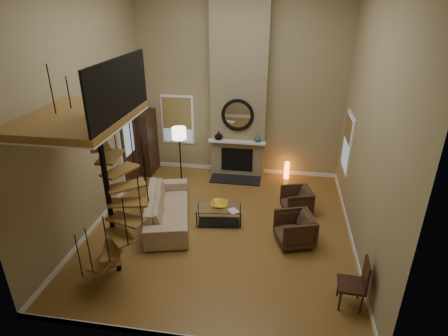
% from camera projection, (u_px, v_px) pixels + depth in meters
% --- Properties ---
extents(ground, '(6.00, 6.50, 0.01)m').
position_uv_depth(ground, '(221.00, 228.00, 8.85)').
color(ground, olive).
rests_on(ground, ground).
extents(back_wall, '(6.00, 0.02, 5.50)m').
position_uv_depth(back_wall, '(240.00, 84.00, 10.60)').
color(back_wall, '#998B62').
rests_on(back_wall, ground).
extents(front_wall, '(6.00, 0.02, 5.50)m').
position_uv_depth(front_wall, '(179.00, 191.00, 4.78)').
color(front_wall, '#998B62').
rests_on(front_wall, ground).
extents(left_wall, '(0.02, 6.50, 5.50)m').
position_uv_depth(left_wall, '(86.00, 111.00, 8.12)').
color(left_wall, '#998B62').
rests_on(left_wall, ground).
extents(right_wall, '(0.02, 6.50, 5.50)m').
position_uv_depth(right_wall, '(371.00, 124.00, 7.26)').
color(right_wall, '#998B62').
rests_on(right_wall, ground).
extents(baseboard_back, '(6.00, 0.02, 0.12)m').
position_uv_depth(baseboard_back, '(238.00, 169.00, 11.73)').
color(baseboard_back, white).
rests_on(baseboard_back, ground).
extents(baseboard_left, '(0.02, 6.50, 0.12)m').
position_uv_depth(baseboard_left, '(104.00, 215.00, 9.26)').
color(baseboard_left, white).
rests_on(baseboard_left, ground).
extents(baseboard_right, '(0.02, 6.50, 0.12)m').
position_uv_depth(baseboard_right, '(351.00, 238.00, 8.39)').
color(baseboard_right, white).
rests_on(baseboard_right, ground).
extents(chimney_breast, '(1.60, 0.38, 5.50)m').
position_uv_depth(chimney_breast, '(239.00, 85.00, 10.43)').
color(chimney_breast, '#877858').
rests_on(chimney_breast, ground).
extents(hearth, '(1.50, 0.60, 0.04)m').
position_uv_depth(hearth, '(235.00, 180.00, 11.14)').
color(hearth, black).
rests_on(hearth, ground).
extents(firebox, '(0.95, 0.02, 0.72)m').
position_uv_depth(firebox, '(237.00, 160.00, 11.18)').
color(firebox, black).
rests_on(firebox, chimney_breast).
extents(mantel, '(1.70, 0.18, 0.06)m').
position_uv_depth(mantel, '(237.00, 142.00, 10.85)').
color(mantel, white).
rests_on(mantel, chimney_breast).
extents(mirror_frame, '(0.94, 0.10, 0.94)m').
position_uv_depth(mirror_frame, '(238.00, 115.00, 10.57)').
color(mirror_frame, black).
rests_on(mirror_frame, chimney_breast).
extents(mirror_disc, '(0.80, 0.01, 0.80)m').
position_uv_depth(mirror_disc, '(238.00, 115.00, 10.58)').
color(mirror_disc, white).
rests_on(mirror_disc, chimney_breast).
extents(vase_left, '(0.24, 0.24, 0.25)m').
position_uv_depth(vase_left, '(219.00, 136.00, 10.91)').
color(vase_left, black).
rests_on(vase_left, mantel).
extents(vase_right, '(0.20, 0.20, 0.21)m').
position_uv_depth(vase_right, '(258.00, 138.00, 10.75)').
color(vase_right, '#1A525B').
rests_on(vase_right, mantel).
extents(window_back, '(1.02, 0.06, 1.52)m').
position_uv_depth(window_back, '(177.00, 119.00, 11.33)').
color(window_back, white).
rests_on(window_back, back_wall).
extents(window_right, '(0.06, 1.02, 1.52)m').
position_uv_depth(window_right, '(348.00, 142.00, 9.53)').
color(window_right, white).
rests_on(window_right, right_wall).
extents(entry_door, '(0.10, 1.05, 2.16)m').
position_uv_depth(entry_door, '(129.00, 152.00, 10.45)').
color(entry_door, white).
rests_on(entry_door, ground).
extents(loft, '(1.70, 2.20, 1.09)m').
position_uv_depth(loft, '(82.00, 115.00, 6.17)').
color(loft, olive).
rests_on(loft, left_wall).
extents(spiral_stair, '(1.47, 1.47, 4.06)m').
position_uv_depth(spiral_stair, '(109.00, 192.00, 6.75)').
color(spiral_stair, black).
rests_on(spiral_stair, ground).
extents(hutch, '(0.41, 0.88, 1.97)m').
position_uv_depth(hutch, '(147.00, 143.00, 11.35)').
color(hutch, '#331B11').
rests_on(hutch, ground).
extents(sofa, '(1.57, 2.65, 0.73)m').
position_uv_depth(sofa, '(167.00, 207.00, 8.97)').
color(sofa, tan).
rests_on(sofa, ground).
extents(armchair_near, '(0.87, 0.86, 0.64)m').
position_uv_depth(armchair_near, '(299.00, 200.00, 9.35)').
color(armchair_near, '#432C1E').
rests_on(armchair_near, ground).
extents(armchair_far, '(0.99, 0.98, 0.72)m').
position_uv_depth(armchair_far, '(298.00, 229.00, 8.19)').
color(armchair_far, '#432C1E').
rests_on(armchair_far, ground).
extents(coffee_table, '(1.15, 0.68, 0.43)m').
position_uv_depth(coffee_table, '(219.00, 213.00, 8.92)').
color(coffee_table, silver).
rests_on(coffee_table, ground).
extents(bowl, '(0.42, 0.42, 0.11)m').
position_uv_depth(bowl, '(219.00, 204.00, 8.87)').
color(bowl, gold).
rests_on(bowl, coffee_table).
extents(book, '(0.31, 0.32, 0.02)m').
position_uv_depth(book, '(232.00, 211.00, 8.66)').
color(book, gray).
rests_on(book, coffee_table).
extents(floor_lamp, '(0.40, 0.40, 1.71)m').
position_uv_depth(floor_lamp, '(179.00, 138.00, 10.42)').
color(floor_lamp, black).
rests_on(floor_lamp, ground).
extents(accent_lamp, '(0.15, 0.15, 0.54)m').
position_uv_depth(accent_lamp, '(287.00, 171.00, 11.18)').
color(accent_lamp, orange).
rests_on(accent_lamp, ground).
extents(side_chair, '(0.48, 0.48, 0.98)m').
position_uv_depth(side_chair, '(357.00, 282.00, 6.43)').
color(side_chair, '#331B11').
rests_on(side_chair, ground).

